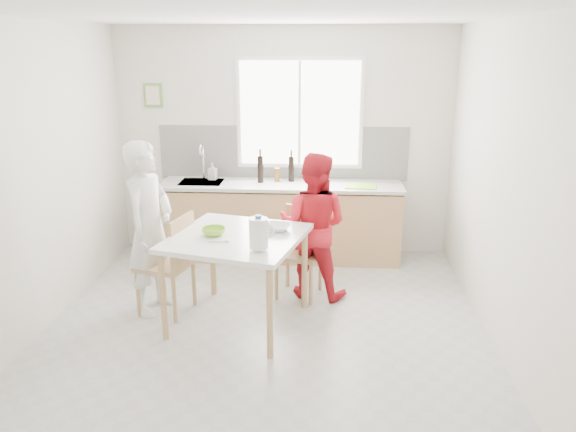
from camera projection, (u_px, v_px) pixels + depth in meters
name	position (u px, v px, depth m)	size (l,w,h in m)	color
ground	(264.00, 335.00, 4.99)	(4.50, 4.50, 0.00)	#B7B7B2
room_shell	(261.00, 153.00, 4.51)	(4.50, 4.50, 4.50)	silver
window	(300.00, 113.00, 6.60)	(1.50, 0.06, 1.30)	white
backsplash	(283.00, 153.00, 6.77)	(3.00, 0.02, 0.65)	white
picture_frame	(153.00, 95.00, 6.67)	(0.22, 0.03, 0.28)	#659845
kitchen_counter	(281.00, 224.00, 6.73)	(2.84, 0.64, 1.37)	tan
dining_table	(237.00, 245.00, 5.01)	(1.35, 1.35, 0.85)	white
chair_left	(171.00, 260.00, 5.28)	(0.55, 0.55, 0.97)	tan
chair_far	(301.00, 247.00, 5.73)	(0.51, 0.51, 0.91)	tan
person_white	(150.00, 228.00, 5.26)	(0.60, 0.40, 1.66)	white
person_red	(313.00, 226.00, 5.62)	(0.72, 0.56, 1.48)	red
bowl_green	(214.00, 231.00, 4.99)	(0.21, 0.21, 0.07)	#82C32D
bowl_white	(278.00, 227.00, 5.11)	(0.24, 0.24, 0.06)	silver
milk_jug	(259.00, 233.00, 4.59)	(0.22, 0.16, 0.28)	white
green_box	(258.00, 223.00, 5.20)	(0.10, 0.10, 0.09)	#6CB429
spoon	(218.00, 241.00, 4.81)	(0.01, 0.01, 0.16)	#A5A5AA
cutting_board	(361.00, 186.00, 6.41)	(0.35, 0.25, 0.01)	#88D130
wine_bottle_a	(260.00, 169.00, 6.57)	(0.07, 0.07, 0.32)	black
wine_bottle_b	(291.00, 169.00, 6.64)	(0.07, 0.07, 0.30)	black
jar_amber	(277.00, 175.00, 6.65)	(0.06, 0.06, 0.16)	brown
soap_bottle	(213.00, 171.00, 6.74)	(0.09, 0.09, 0.20)	#999999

